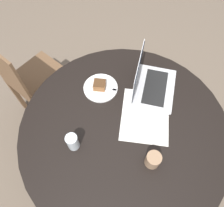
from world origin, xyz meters
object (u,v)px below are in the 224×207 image
chair (31,80)px  laptop (150,84)px  coffee_glass (153,160)px  plate (101,88)px

chair → laptop: bearing=25.7°
chair → coffee_glass: chair is taller
chair → plate: 0.67m
coffee_glass → chair: bearing=-118.4°
plate → laptop: 0.33m
chair → plate: bearing=18.1°
chair → laptop: laptop is taller
chair → coffee_glass: 1.17m
coffee_glass → laptop: laptop is taller
laptop → chair: bearing=-90.3°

